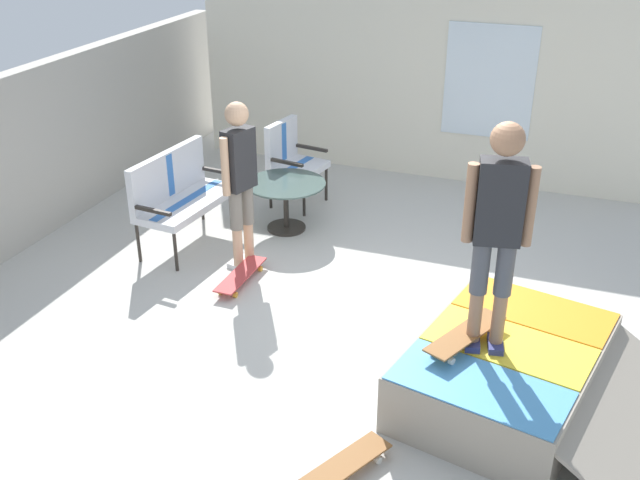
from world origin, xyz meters
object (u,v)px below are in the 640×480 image
Objects in this scene: skate_ramp at (509,372)px; patio_chair_near_house at (290,155)px; skateboard_by_bench at (241,275)px; person_skater at (498,223)px; skateboard_spare at (341,467)px; patio_bench at (178,190)px; person_watching at (240,174)px; skateboard_on_ramp at (466,334)px; patio_table at (286,196)px.

patio_chair_near_house is (2.95, 3.02, 0.37)m from skate_ramp.
patio_chair_near_house is at bearing 8.29° from skateboard_by_bench.
person_skater is 3.06m from skateboard_by_bench.
skateboard_spare is at bearing -140.31° from skateboard_by_bench.
skateboard_by_bench is at bearing 71.40° from skate_ramp.
patio_bench is 3.98m from skateboard_spare.
skate_ramp is at bearing -108.60° from skateboard_by_bench.
person_watching is 2.15× the size of skateboard_on_ramp.
patio_chair_near_house reaches higher than patio_table.
skate_ramp is 1.28× the size of person_watching.
skateboard_spare is (-2.49, -1.92, -0.94)m from person_watching.
person_watching is at bearing 61.43° from skateboard_on_ramp.
skateboard_spare is at bearing 148.00° from person_skater.
person_skater is (-0.09, 0.21, 1.26)m from skate_ramp.
person_skater is 2.16× the size of skateboard_by_bench.
skateboard_by_bench is 2.81m from skateboard_spare.
skateboard_spare is (-1.25, 0.93, -0.16)m from skate_ramp.
person_skater is 2.16× the size of skateboard_spare.
skateboard_by_bench is (-1.31, -0.05, -0.32)m from patio_table.
skateboard_on_ramp is at bearing -113.45° from skateboard_by_bench.
skateboard_on_ramp is (-2.34, -2.44, 0.17)m from patio_table.
person_watching is at bearing 20.16° from skateboard_by_bench.
person_watching is 3.00m from person_skater.
patio_chair_near_house is 4.07m from skateboard_on_ramp.
patio_chair_near_house is 1.26× the size of skateboard_on_ramp.
patio_chair_near_house is 0.79m from patio_table.
skateboard_spare is at bearing -153.50° from patio_chair_near_house.
patio_chair_near_house is (1.42, -0.72, -0.00)m from patio_bench.
person_watching reaches higher than skateboard_on_ramp.
person_watching reaches higher than skateboard_spare.
person_skater is 1.97m from skateboard_spare.
patio_chair_near_house is at bearing 5.87° from person_watching.
skateboard_on_ramp is at bearing 108.75° from skate_ramp.
patio_chair_near_house is 1.76m from person_watching.
person_skater reaches higher than patio_chair_near_house.
person_skater is 0.94m from skateboard_on_ramp.
patio_table is at bearing 46.18° from skateboard_on_ramp.
person_watching is at bearing 66.34° from skate_ramp.
skateboard_spare is at bearing -142.45° from person_watching.
patio_chair_near_house is 1.13× the size of patio_table.
skateboard_on_ramp is (-1.64, -3.39, -0.04)m from patio_bench.
patio_chair_near_house is 4.72m from skateboard_spare.
skate_ramp is 1.29× the size of person_skater.
patio_table is 0.52× the size of person_skater.
person_watching is 3.28m from skateboard_spare.
person_skater reaches higher than patio_table.
patio_chair_near_house reaches higher than skate_ramp.
patio_table is at bearing 48.05° from person_skater.
person_skater is (-3.04, -2.81, 0.90)m from patio_chair_near_house.
skateboard_spare is 0.99× the size of skateboard_on_ramp.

